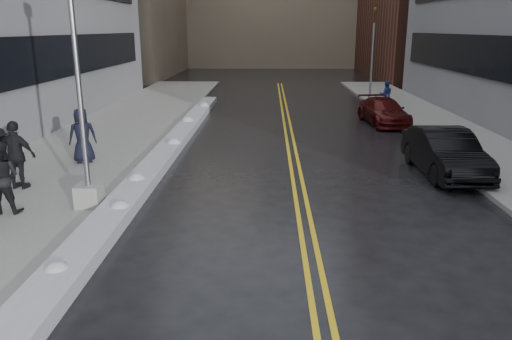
# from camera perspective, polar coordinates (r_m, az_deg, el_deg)

# --- Properties ---
(ground) EXTENTS (160.00, 160.00, 0.00)m
(ground) POSITION_cam_1_polar(r_m,az_deg,el_deg) (11.79, -6.24, -8.26)
(ground) COLOR black
(ground) RESTS_ON ground
(sidewalk_west) EXTENTS (5.50, 50.00, 0.15)m
(sidewalk_west) POSITION_cam_1_polar(r_m,az_deg,el_deg) (22.41, -17.56, 2.96)
(sidewalk_west) COLOR gray
(sidewalk_west) RESTS_ON ground
(sidewalk_east) EXTENTS (4.00, 50.00, 0.15)m
(sidewalk_east) POSITION_cam_1_polar(r_m,az_deg,el_deg) (22.82, 23.23, 2.62)
(sidewalk_east) COLOR gray
(sidewalk_east) RESTS_ON ground
(lane_line_left) EXTENTS (0.12, 50.00, 0.01)m
(lane_line_left) POSITION_cam_1_polar(r_m,az_deg,el_deg) (21.22, 3.63, 2.78)
(lane_line_left) COLOR gold
(lane_line_left) RESTS_ON ground
(lane_line_right) EXTENTS (0.12, 50.00, 0.01)m
(lane_line_right) POSITION_cam_1_polar(r_m,az_deg,el_deg) (21.24, 4.44, 2.77)
(lane_line_right) COLOR gold
(lane_line_right) RESTS_ON ground
(snow_ridge) EXTENTS (0.90, 30.00, 0.34)m
(snow_ridge) POSITION_cam_1_polar(r_m,az_deg,el_deg) (19.64, -10.30, 1.97)
(snow_ridge) COLOR silver
(snow_ridge) RESTS_ON ground
(lamppost) EXTENTS (0.65, 0.65, 7.62)m
(lamppost) POSITION_cam_1_polar(r_m,az_deg,el_deg) (13.74, -19.27, 5.48)
(lamppost) COLOR gray
(lamppost) RESTS_ON sidewalk_west
(fire_hydrant) EXTENTS (0.26, 0.26, 0.73)m
(fire_hydrant) POSITION_cam_1_polar(r_m,az_deg,el_deg) (22.37, 20.98, 3.86)
(fire_hydrant) COLOR maroon
(fire_hydrant) RESTS_ON sidewalk_east
(traffic_signal) EXTENTS (0.16, 0.20, 6.00)m
(traffic_signal) POSITION_cam_1_polar(r_m,az_deg,el_deg) (35.38, 13.19, 13.21)
(traffic_signal) COLOR gray
(traffic_signal) RESTS_ON sidewalk_east
(pedestrian_b) EXTENTS (0.94, 0.74, 1.88)m
(pedestrian_b) POSITION_cam_1_polar(r_m,az_deg,el_deg) (14.45, -27.07, -0.79)
(pedestrian_b) COLOR black
(pedestrian_b) RESTS_ON sidewalk_west
(pedestrian_c) EXTENTS (1.13, 0.95, 1.97)m
(pedestrian_c) POSITION_cam_1_polar(r_m,az_deg,el_deg) (18.84, -19.23, 3.76)
(pedestrian_c) COLOR black
(pedestrian_c) RESTS_ON sidewalk_west
(pedestrian_d) EXTENTS (1.27, 0.69, 2.06)m
(pedestrian_d) POSITION_cam_1_polar(r_m,az_deg,el_deg) (16.43, -25.67, 1.53)
(pedestrian_d) COLOR black
(pedestrian_d) RESTS_ON sidewalk_west
(pedestrian_east) EXTENTS (0.80, 0.64, 1.59)m
(pedestrian_east) POSITION_cam_1_polar(r_m,az_deg,el_deg) (31.57, 14.62, 8.36)
(pedestrian_east) COLOR navy
(pedestrian_east) RESTS_ON sidewalk_east
(car_black) EXTENTS (1.80, 4.76, 1.55)m
(car_black) POSITION_cam_1_polar(r_m,az_deg,el_deg) (17.99, 20.79, 1.89)
(car_black) COLOR black
(car_black) RESTS_ON ground
(car_maroon) EXTENTS (2.29, 4.69, 1.31)m
(car_maroon) POSITION_cam_1_polar(r_m,az_deg,el_deg) (26.86, 14.38, 6.51)
(car_maroon) COLOR #420B0A
(car_maroon) RESTS_ON ground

